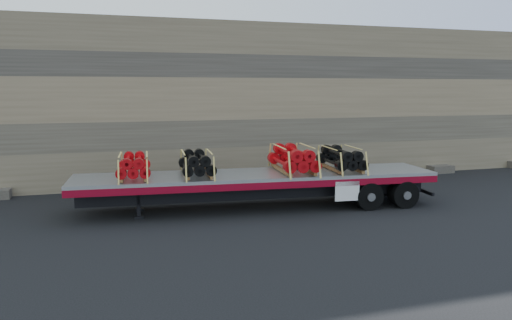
{
  "coord_description": "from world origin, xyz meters",
  "views": [
    {
      "loc": [
        -4.02,
        -15.88,
        4.14
      ],
      "look_at": [
        1.38,
        1.4,
        1.54
      ],
      "focal_mm": 35.0,
      "sensor_mm": 36.0,
      "label": 1
    }
  ],
  "objects_px": {
    "bundle_rear": "(341,159)",
    "bundle_midfront": "(197,164)",
    "trailer": "(257,191)",
    "bundle_front": "(134,166)",
    "bundle_midrear": "(293,159)"
  },
  "relations": [
    {
      "from": "trailer",
      "to": "bundle_midfront",
      "type": "height_order",
      "value": "bundle_midfront"
    },
    {
      "from": "bundle_front",
      "to": "bundle_midrear",
      "type": "relative_size",
      "value": 0.84
    },
    {
      "from": "bundle_front",
      "to": "bundle_midrear",
      "type": "height_order",
      "value": "bundle_midrear"
    },
    {
      "from": "bundle_midfront",
      "to": "bundle_midrear",
      "type": "distance_m",
      "value": 3.37
    },
    {
      "from": "bundle_midfront",
      "to": "bundle_rear",
      "type": "distance_m",
      "value": 5.15
    },
    {
      "from": "trailer",
      "to": "bundle_rear",
      "type": "distance_m",
      "value": 3.24
    },
    {
      "from": "bundle_front",
      "to": "bundle_midfront",
      "type": "xyz_separation_m",
      "value": [
        2.05,
        -0.18,
        0.01
      ]
    },
    {
      "from": "bundle_midrear",
      "to": "bundle_front",
      "type": "bearing_deg",
      "value": -180.0
    },
    {
      "from": "bundle_rear",
      "to": "bundle_midfront",
      "type": "bearing_deg",
      "value": -180.0
    },
    {
      "from": "trailer",
      "to": "bundle_midrear",
      "type": "xyz_separation_m",
      "value": [
        1.29,
        -0.12,
        1.06
      ]
    },
    {
      "from": "trailer",
      "to": "bundle_front",
      "type": "height_order",
      "value": "bundle_front"
    },
    {
      "from": "trailer",
      "to": "bundle_front",
      "type": "bearing_deg",
      "value": -180.0
    },
    {
      "from": "trailer",
      "to": "bundle_midrear",
      "type": "relative_size",
      "value": 5.01
    },
    {
      "from": "bundle_midfront",
      "to": "bundle_midrear",
      "type": "bearing_deg",
      "value": 0.0
    },
    {
      "from": "bundle_front",
      "to": "bundle_midrear",
      "type": "xyz_separation_m",
      "value": [
        5.4,
        -0.49,
        0.07
      ]
    }
  ]
}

